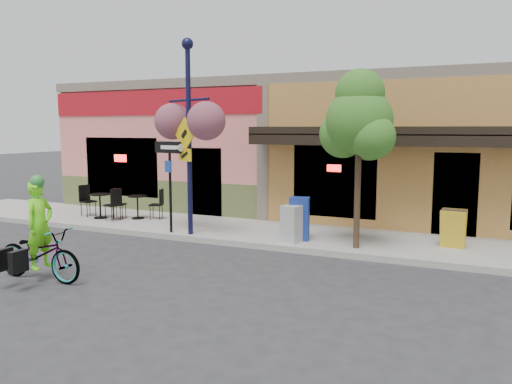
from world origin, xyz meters
TOP-DOWN VIEW (x-y plane):
  - ground at (0.00, 0.00)m, footprint 90.00×90.00m
  - sidewalk at (0.00, 2.00)m, footprint 24.00×3.00m
  - curb at (0.00, 0.55)m, footprint 24.00×0.12m
  - building at (0.00, 7.50)m, footprint 18.20×8.20m
  - bicycle at (-2.71, -3.47)m, footprint 1.98×0.74m
  - cyclist_rider at (-2.66, -3.47)m, footprint 0.42×0.63m
  - lamp_post at (-1.93, 0.76)m, footprint 1.73×1.16m
  - one_way_sign at (-2.52, 0.74)m, footprint 0.95×0.37m
  - cafe_set_left at (-5.70, 1.62)m, footprint 1.80×1.19m
  - cafe_set_right at (-4.60, 2.03)m, footprint 1.72×1.23m
  - newspaper_box_blue at (0.91, 1.29)m, footprint 0.56×0.52m
  - newspaper_box_grey at (0.82, 0.96)m, footprint 0.50×0.47m
  - street_tree at (2.40, 1.01)m, footprint 1.96×1.96m
  - sandwich_board at (4.44, 1.81)m, footprint 0.57×0.43m

SIDE VIEW (x-z plane):
  - ground at x=0.00m, z-range 0.00..0.00m
  - sidewalk at x=0.00m, z-range 0.00..0.15m
  - curb at x=0.00m, z-range 0.00..0.15m
  - bicycle at x=-2.71m, z-range 0.00..1.03m
  - newspaper_box_grey at x=0.82m, z-range 0.15..1.05m
  - sandwich_board at x=4.44m, z-range 0.15..1.05m
  - cafe_set_right at x=-4.60m, z-range 0.15..1.09m
  - cafe_set_left at x=-5.70m, z-range 0.15..1.14m
  - newspaper_box_blue at x=0.91m, z-range 0.15..1.21m
  - cyclist_rider at x=-2.66m, z-range 0.00..1.69m
  - one_way_sign at x=-2.52m, z-range 0.15..2.57m
  - street_tree at x=2.40m, z-range 0.15..4.29m
  - building at x=0.00m, z-range 0.00..4.50m
  - lamp_post at x=-1.93m, z-range 0.15..5.18m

